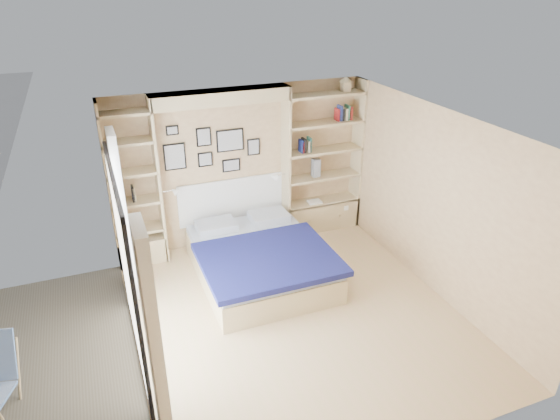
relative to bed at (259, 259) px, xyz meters
name	(u,v)px	position (x,y,z in m)	size (l,w,h in m)	color
ground	(296,315)	(0.13, -1.03, -0.28)	(4.50, 4.50, 0.00)	tan
room_shell	(230,198)	(-0.26, 0.49, 0.79)	(4.50, 4.50, 4.50)	tan
bed	(259,259)	(0.00, 0.00, 0.00)	(1.80, 2.33, 1.07)	tan
photo_gallery	(211,149)	(-0.32, 1.19, 1.32)	(1.48, 0.02, 0.82)	black
reading_lamps	(226,184)	(-0.17, 0.97, 0.82)	(1.92, 0.12, 0.15)	silver
shelf_decor	(313,133)	(1.28, 1.03, 1.42)	(3.49, 0.23, 2.03)	#A51E1E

